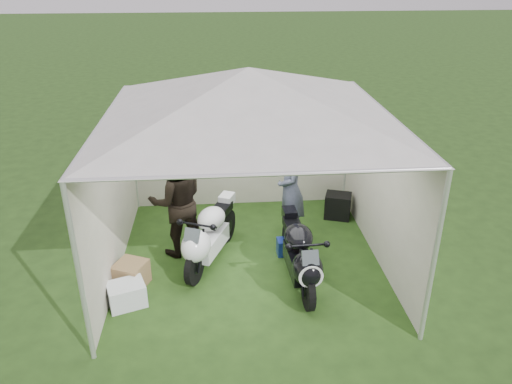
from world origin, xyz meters
TOP-DOWN VIEW (x-y plane):
  - ground at (0.00, 0.00)m, footprint 80.00×80.00m
  - canopy_tent at (-0.00, 0.03)m, footprint 5.66×5.66m
  - motorcycle_white at (-0.63, -0.07)m, footprint 0.92×1.74m
  - motorcycle_black at (0.67, -0.74)m, footprint 0.47×1.83m
  - paddock_stand at (0.63, 0.09)m, footprint 0.37×0.24m
  - person_dark_jacket at (-1.10, 0.30)m, footprint 1.01×0.86m
  - person_blue_jacket at (0.72, 0.54)m, footprint 0.50×0.71m
  - equipment_box at (1.70, 1.28)m, footprint 0.54×0.49m
  - crate_0 at (-1.75, -1.01)m, footprint 0.59×0.52m
  - crate_1 at (-1.75, -0.56)m, footprint 0.54×0.54m

SIDE VIEW (x-z plane):
  - ground at x=0.00m, z-range 0.00..0.00m
  - paddock_stand at x=0.63m, z-range 0.00..0.27m
  - crate_0 at x=-1.75m, z-range 0.00..0.33m
  - crate_1 at x=-1.75m, z-range 0.00..0.37m
  - equipment_box at x=1.70m, z-range 0.00..0.45m
  - motorcycle_white at x=-0.63m, z-range 0.05..0.95m
  - motorcycle_black at x=0.67m, z-range 0.05..0.95m
  - person_dark_jacket at x=-1.10m, z-range 0.00..1.81m
  - person_blue_jacket at x=0.72m, z-range 0.00..1.85m
  - canopy_tent at x=0.00m, z-range 1.08..4.08m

